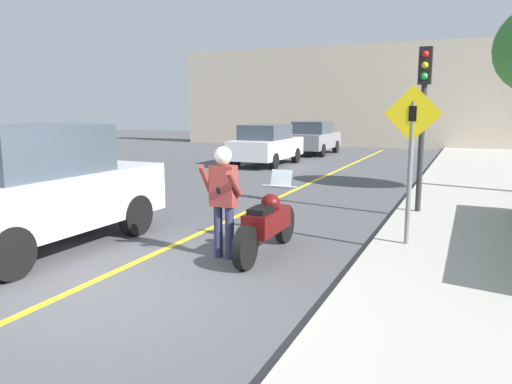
{
  "coord_description": "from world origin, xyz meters",
  "views": [
    {
      "loc": [
        4.06,
        -4.66,
        2.36
      ],
      "look_at": [
        0.82,
        2.8,
        0.98
      ],
      "focal_mm": 35.0,
      "sensor_mm": 36.0,
      "label": 1
    }
  ],
  "objects_px": {
    "person_biker": "(223,190)",
    "traffic_light": "(424,98)",
    "parked_car_white": "(266,144)",
    "suv_nearby": "(38,188)",
    "crossing_sign": "(411,150)",
    "parked_car_grey": "(313,138)",
    "motorcycle": "(267,223)"
  },
  "relations": [
    {
      "from": "person_biker",
      "to": "parked_car_grey",
      "type": "relative_size",
      "value": 0.42
    },
    {
      "from": "suv_nearby",
      "to": "motorcycle",
      "type": "bearing_deg",
      "value": 18.49
    },
    {
      "from": "traffic_light",
      "to": "parked_car_grey",
      "type": "height_order",
      "value": "traffic_light"
    },
    {
      "from": "parked_car_white",
      "to": "parked_car_grey",
      "type": "xyz_separation_m",
      "value": [
        0.34,
        5.51,
        0.0
      ]
    },
    {
      "from": "traffic_light",
      "to": "parked_car_grey",
      "type": "distance_m",
      "value": 15.11
    },
    {
      "from": "suv_nearby",
      "to": "person_biker",
      "type": "bearing_deg",
      "value": 13.91
    },
    {
      "from": "suv_nearby",
      "to": "parked_car_white",
      "type": "distance_m",
      "value": 13.17
    },
    {
      "from": "person_biker",
      "to": "traffic_light",
      "type": "relative_size",
      "value": 0.51
    },
    {
      "from": "motorcycle",
      "to": "parked_car_white",
      "type": "distance_m",
      "value": 12.86
    },
    {
      "from": "motorcycle",
      "to": "person_biker",
      "type": "relative_size",
      "value": 1.31
    },
    {
      "from": "crossing_sign",
      "to": "parked_car_grey",
      "type": "xyz_separation_m",
      "value": [
        -6.61,
        16.34,
        -0.84
      ]
    },
    {
      "from": "motorcycle",
      "to": "parked_car_white",
      "type": "relative_size",
      "value": 0.55
    },
    {
      "from": "motorcycle",
      "to": "crossing_sign",
      "type": "height_order",
      "value": "crossing_sign"
    },
    {
      "from": "traffic_light",
      "to": "parked_car_grey",
      "type": "bearing_deg",
      "value": 115.68
    },
    {
      "from": "suv_nearby",
      "to": "traffic_light",
      "type": "bearing_deg",
      "value": 42.37
    },
    {
      "from": "suv_nearby",
      "to": "parked_car_white",
      "type": "height_order",
      "value": "suv_nearby"
    },
    {
      "from": "person_biker",
      "to": "parked_car_white",
      "type": "relative_size",
      "value": 0.42
    },
    {
      "from": "person_biker",
      "to": "parked_car_grey",
      "type": "xyz_separation_m",
      "value": [
        -4.0,
        17.85,
        -0.24
      ]
    },
    {
      "from": "person_biker",
      "to": "parked_car_white",
      "type": "height_order",
      "value": "person_biker"
    },
    {
      "from": "suv_nearby",
      "to": "traffic_light",
      "type": "height_order",
      "value": "traffic_light"
    },
    {
      "from": "crossing_sign",
      "to": "parked_car_grey",
      "type": "bearing_deg",
      "value": 112.02
    },
    {
      "from": "person_biker",
      "to": "suv_nearby",
      "type": "relative_size",
      "value": 0.4
    },
    {
      "from": "traffic_light",
      "to": "parked_car_white",
      "type": "height_order",
      "value": "traffic_light"
    },
    {
      "from": "crossing_sign",
      "to": "parked_car_grey",
      "type": "distance_m",
      "value": 17.65
    },
    {
      "from": "parked_car_white",
      "to": "parked_car_grey",
      "type": "bearing_deg",
      "value": 86.5
    },
    {
      "from": "suv_nearby",
      "to": "parked_car_white",
      "type": "xyz_separation_m",
      "value": [
        -1.26,
        13.11,
        -0.19
      ]
    },
    {
      "from": "parked_car_white",
      "to": "suv_nearby",
      "type": "bearing_deg",
      "value": -84.5
    },
    {
      "from": "crossing_sign",
      "to": "parked_car_white",
      "type": "height_order",
      "value": "crossing_sign"
    },
    {
      "from": "motorcycle",
      "to": "traffic_light",
      "type": "height_order",
      "value": "traffic_light"
    },
    {
      "from": "suv_nearby",
      "to": "crossing_sign",
      "type": "relative_size",
      "value": 1.73
    },
    {
      "from": "crossing_sign",
      "to": "traffic_light",
      "type": "bearing_deg",
      "value": 92.15
    },
    {
      "from": "motorcycle",
      "to": "person_biker",
      "type": "bearing_deg",
      "value": -140.86
    }
  ]
}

